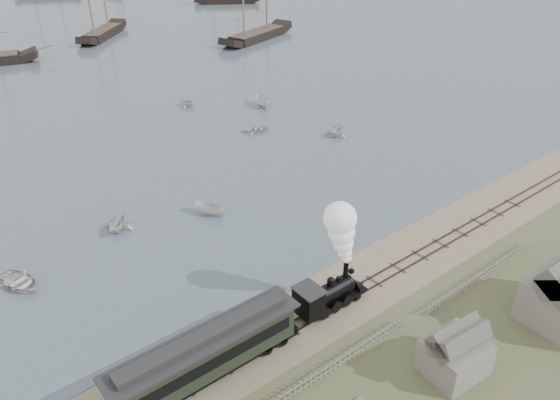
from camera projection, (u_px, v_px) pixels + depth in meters
ground at (314, 293)px, 44.65m from camera, size 600.00×600.00×0.00m
rail_track at (331, 306)px, 43.28m from camera, size 120.00×1.80×0.16m
picket_fence_west at (311, 386)px, 36.41m from camera, size 19.00×0.10×1.20m
picket_fence_east at (483, 279)px, 46.29m from camera, size 15.00×0.10×1.20m
shed_mid at (451, 370)px, 37.60m from camera, size 4.00×3.50×3.60m
shed_right at (560, 318)px, 42.15m from camera, size 6.00×5.00×5.10m
locomotive at (340, 262)px, 41.66m from camera, size 6.96×2.60×8.68m
passenger_coach at (206, 353)px, 36.08m from camera, size 14.04×2.71×3.41m
beached_dinghy at (161, 368)px, 37.23m from camera, size 4.29×4.78×0.81m
rowboat_0 at (19, 282)px, 45.15m from camera, size 4.89×4.13×0.86m
rowboat_1 at (117, 222)px, 52.33m from camera, size 4.32×4.36×1.74m
rowboat_2 at (209, 209)px, 54.86m from camera, size 3.51×2.75×1.29m
rowboat_3 at (257, 129)px, 73.55m from camera, size 3.66×4.14×0.71m
rowboat_4 at (337, 129)px, 72.09m from camera, size 3.78×4.07×1.75m
rowboat_5 at (262, 101)px, 81.71m from camera, size 4.26×2.66×1.54m
rowboat_7 at (187, 102)px, 81.63m from camera, size 3.67×3.49×1.51m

